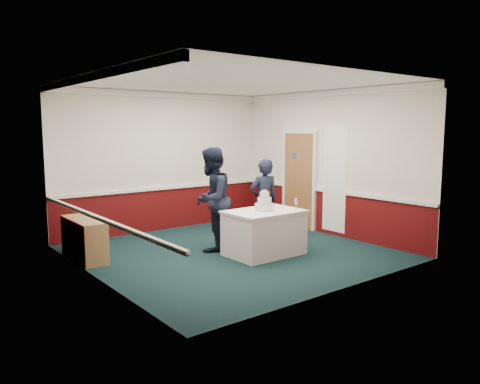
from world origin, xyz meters
TOP-DOWN VIEW (x-y plane):
  - ground at (0.00, 0.00)m, footprint 5.00×5.00m
  - room_shell at (0.08, 0.61)m, footprint 5.00×5.00m
  - sideboard at (-2.28, 1.18)m, footprint 0.41×1.20m
  - cake_table at (0.34, -0.47)m, footprint 1.32×0.92m
  - wedding_cake at (0.34, -0.47)m, footprint 0.35×0.35m
  - cake_knife at (0.31, -0.67)m, footprint 0.07×0.22m
  - champagne_flute at (0.84, -0.75)m, footprint 0.05×0.05m
  - person_man at (-0.21, 0.36)m, footprint 1.15×1.09m
  - person_woman at (0.90, 0.19)m, footprint 0.67×0.51m

SIDE VIEW (x-z plane):
  - ground at x=0.00m, z-range 0.00..0.00m
  - sideboard at x=-2.28m, z-range 0.00..0.70m
  - cake_table at x=0.34m, z-range 0.01..0.80m
  - cake_knife at x=0.31m, z-range 0.79..0.79m
  - person_woman at x=0.90m, z-range 0.00..1.64m
  - wedding_cake at x=0.34m, z-range 0.72..1.08m
  - champagne_flute at x=0.84m, z-range 0.83..1.03m
  - person_man at x=-0.21m, z-range 0.00..1.88m
  - room_shell at x=0.08m, z-range 0.47..3.47m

